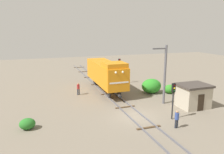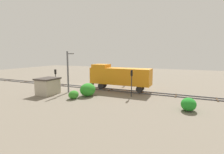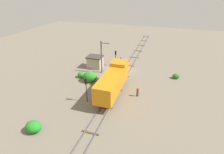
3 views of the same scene
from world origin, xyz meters
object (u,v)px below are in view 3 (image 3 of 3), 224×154
object	(u,v)px
locomotive	(113,80)
catenary_mast	(102,56)
traffic_signal_mid	(86,86)
relay_hut	(95,62)
traffic_signal_near	(116,56)
worker_by_signal	(138,91)
worker_near_track	(121,60)

from	to	relation	value
locomotive	catenary_mast	xyz separation A→B (m)	(4.93, -7.52, 1.03)
catenary_mast	traffic_signal_mid	bearing A→B (deg)	97.95
locomotive	traffic_signal_mid	world-z (taller)	locomotive
relay_hut	locomotive	bearing A→B (deg)	127.56
locomotive	catenary_mast	world-z (taller)	catenary_mast
catenary_mast	traffic_signal_near	bearing A→B (deg)	-111.33
traffic_signal_near	worker_by_signal	xyz separation A→B (m)	(-7.40, 11.36, -1.61)
catenary_mast	relay_hut	distance (m)	4.17
worker_by_signal	catenary_mast	bearing A→B (deg)	7.25
locomotive	catenary_mast	size ratio (longest dim) A/B	1.63
locomotive	worker_near_track	xyz separation A→B (m)	(2.40, -13.84, -1.78)
locomotive	worker_by_signal	distance (m)	4.60
traffic_signal_near	traffic_signal_mid	xyz separation A→B (m)	(0.20, 15.40, 0.31)
traffic_signal_mid	catenary_mast	world-z (taller)	catenary_mast
worker_near_track	worker_by_signal	distance (m)	14.79
locomotive	worker_by_signal	size ratio (longest dim) A/B	6.82
traffic_signal_near	worker_near_track	size ratio (longest dim) A/B	2.19
traffic_signal_near	catenary_mast	size ratio (longest dim) A/B	0.52
relay_hut	catenary_mast	bearing A→B (deg)	139.03
traffic_signal_near	worker_near_track	world-z (taller)	traffic_signal_near
traffic_signal_mid	worker_near_track	xyz separation A→B (m)	(-1.00, -17.28, -1.92)
locomotive	worker_by_signal	xyz separation A→B (m)	(-4.20, -0.60, -1.78)
locomotive	relay_hut	xyz separation A→B (m)	(7.50, -9.75, -1.38)
catenary_mast	worker_by_signal	bearing A→B (deg)	142.84
traffic_signal_mid	worker_by_signal	bearing A→B (deg)	-152.01
traffic_signal_near	traffic_signal_mid	world-z (taller)	traffic_signal_mid
traffic_signal_mid	locomotive	bearing A→B (deg)	-134.68
locomotive	relay_hut	world-z (taller)	locomotive
locomotive	relay_hut	distance (m)	12.38
traffic_signal_mid	worker_near_track	distance (m)	17.41
traffic_signal_near	worker_by_signal	distance (m)	13.65
traffic_signal_near	traffic_signal_mid	size ratio (longest dim) A/B	0.89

